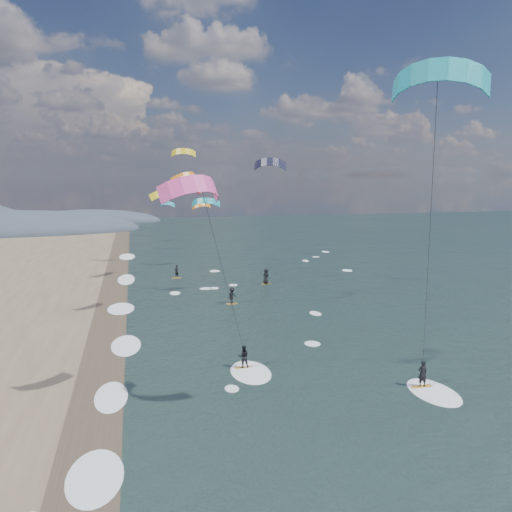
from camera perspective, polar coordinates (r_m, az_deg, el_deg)
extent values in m
plane|color=black|center=(27.76, 8.39, -18.36)|extent=(260.00, 260.00, 0.00)
cube|color=#382D23|center=(35.20, -17.27, -12.54)|extent=(3.00, 240.00, 0.00)
ellipsoid|color=#3D4756|center=(143.80, -18.80, 3.64)|extent=(40.00, 18.00, 7.00)
cube|color=#C38222|center=(33.08, 18.41, -13.99)|extent=(1.34, 0.40, 0.06)
imported|color=black|center=(32.76, 18.49, -12.62)|extent=(0.60, 0.40, 1.65)
ellipsoid|color=white|center=(32.63, 19.64, -14.44)|extent=(2.60, 4.20, 0.12)
cylinder|color=black|center=(27.14, 19.18, 1.20)|extent=(0.02, 0.02, 17.48)
cube|color=#C38222|center=(34.33, -1.43, -12.63)|extent=(1.20, 0.37, 0.06)
imported|color=black|center=(34.04, -1.44, -11.39)|extent=(0.81, 0.66, 1.53)
ellipsoid|color=white|center=(33.67, -0.62, -13.13)|extent=(2.60, 4.20, 0.12)
cylinder|color=black|center=(29.18, -3.57, -2.57)|extent=(0.02, 0.02, 13.10)
cube|color=#C38222|center=(50.43, -2.74, -5.46)|extent=(1.10, 0.35, 0.05)
imported|color=black|center=(50.22, -2.75, -4.52)|extent=(1.23, 1.13, 1.66)
cube|color=#C38222|center=(59.44, 1.15, -3.18)|extent=(1.10, 0.35, 0.05)
imported|color=black|center=(59.25, 1.15, -2.31)|extent=(0.98, 1.04, 1.79)
cube|color=#C38222|center=(63.61, -9.05, -2.47)|extent=(1.10, 0.35, 0.05)
imported|color=black|center=(63.44, -9.07, -1.73)|extent=(0.70, 0.68, 1.62)
ellipsoid|color=white|center=(24.37, -15.93, -22.87)|extent=(2.40, 5.40, 0.11)
ellipsoid|color=white|center=(31.45, -15.43, -15.16)|extent=(2.40, 5.40, 0.11)
ellipsoid|color=white|center=(39.83, -15.12, -9.86)|extent=(2.40, 5.40, 0.11)
ellipsoid|color=white|center=(50.36, -14.88, -5.81)|extent=(2.40, 5.40, 0.11)
ellipsoid|color=white|center=(64.00, -14.70, -2.61)|extent=(2.40, 5.40, 0.11)
ellipsoid|color=white|center=(81.71, -14.55, -0.08)|extent=(2.40, 5.40, 0.11)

